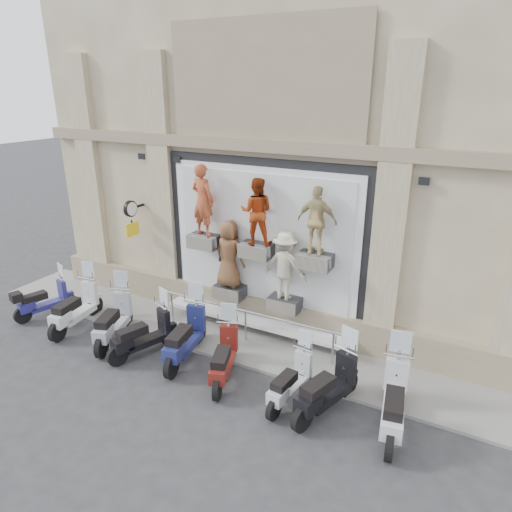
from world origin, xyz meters
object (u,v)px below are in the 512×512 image
Objects in this scene: scooter_c at (112,312)px; scooter_e at (185,327)px; scooter_g at (291,373)px; scooter_h at (328,377)px; clock_sign_bracket at (131,214)px; scooter_i at (395,391)px; scooter_b at (74,299)px; scooter_d at (142,326)px; guard_rail at (246,327)px; scooter_f at (224,349)px; scooter_a at (43,293)px.

scooter_e is (2.11, 0.18, 0.02)m from scooter_c.
scooter_h is at bearing 9.39° from scooter_g.
scooter_i is at bearing -13.59° from clock_sign_bracket.
scooter_d is at bearing -12.81° from scooter_b.
scooter_g is at bearing 20.14° from scooter_d.
clock_sign_bracket reaches higher than scooter_i.
scooter_h is (4.63, 0.05, 0.05)m from scooter_d.
guard_rail is at bearing 146.94° from scooter_g.
scooter_g is 0.78m from scooter_h.
clock_sign_bracket is at bearing 134.60° from scooter_f.
scooter_g is at bearing -10.15° from scooter_b.
scooter_c reaches higher than guard_rail.
scooter_a is 0.82× the size of scooter_e.
scooter_i reaches higher than scooter_h.
clock_sign_bracket is at bearing 153.53° from scooter_d.
scooter_g is (2.84, -0.30, -0.15)m from scooter_e.
scooter_c is 1.07× the size of scooter_d.
guard_rail is 2.90× the size of scooter_a.
clock_sign_bracket is at bearing 166.98° from scooter_g.
scooter_a is at bearing -163.85° from scooter_d.
clock_sign_bracket is at bearing 66.15° from scooter_b.
scooter_b is at bearing 171.06° from scooter_i.
scooter_i is at bearing -12.18° from scooter_e.
guard_rail is at bearing 81.96° from scooter_f.
scooter_i reaches higher than scooter_g.
scooter_d is at bearing -26.54° from scooter_c.
clock_sign_bracket is 0.53× the size of scooter_f.
scooter_d is (2.49, -0.19, -0.06)m from scooter_b.
scooter_h is at bearing -19.61° from scooter_f.
scooter_d reaches higher than scooter_a.
scooter_f is (0.32, -1.57, 0.32)m from guard_rail.
scooter_c reaches higher than scooter_f.
clock_sign_bracket is 8.32m from scooter_i.
guard_rail is 2.63× the size of scooter_d.
guard_rail is 5.91m from scooter_a.
scooter_i is (7.87, -1.90, -1.93)m from clock_sign_bracket.
clock_sign_bracket is 0.59× the size of scooter_g.
scooter_d reaches higher than guard_rail.
scooter_i is at bearing -19.88° from guard_rail.
scooter_d is 0.91× the size of scooter_e.
scooter_f is 1.62m from scooter_g.
scooter_g reaches higher than guard_rail.
scooter_b reaches higher than scooter_d.
scooter_b reaches higher than scooter_c.
scooter_g is at bearing -21.12° from scooter_c.
scooter_g is (4.95, -0.12, -0.13)m from scooter_c.
scooter_b reaches higher than scooter_a.
scooter_d is at bearing 161.48° from scooter_f.
scooter_e is 1.04× the size of scooter_h.
scooter_i is at bearing -17.57° from scooter_f.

